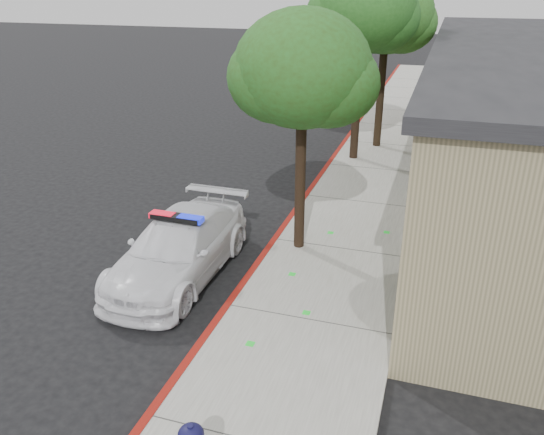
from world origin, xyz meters
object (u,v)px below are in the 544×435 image
at_px(street_tree_near, 303,75).
at_px(street_tree_mid, 363,11).
at_px(police_car, 179,248).
at_px(street_tree_far, 388,18).

height_order(street_tree_near, street_tree_mid, street_tree_mid).
relative_size(police_car, street_tree_near, 0.85).
height_order(police_car, street_tree_far, street_tree_far).
bearing_deg(police_car, street_tree_near, 41.02).
distance_m(police_car, street_tree_mid, 10.21).
bearing_deg(police_car, street_tree_far, 76.03).
xyz_separation_m(street_tree_near, street_tree_far, (0.63, 8.88, 0.58)).
bearing_deg(street_tree_mid, street_tree_far, 70.74).
relative_size(street_tree_near, street_tree_mid, 0.83).
distance_m(street_tree_near, street_tree_mid, 7.25).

